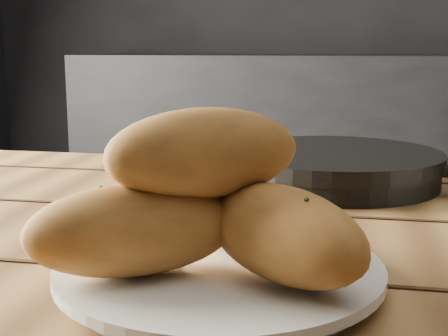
# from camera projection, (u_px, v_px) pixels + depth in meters

# --- Properties ---
(counter) EXTENTS (2.80, 0.60, 0.90)m
(counter) POSITION_uv_depth(u_px,v_px,m) (423.00, 167.00, 2.54)
(counter) COLOR black
(counter) RESTS_ON ground
(table) EXTENTS (1.45, 0.88, 0.75)m
(table) POSITION_uv_depth(u_px,v_px,m) (234.00, 334.00, 0.63)
(table) COLOR olive
(table) RESTS_ON ground
(plate) EXTENTS (0.26, 0.26, 0.02)m
(plate) POSITION_uv_depth(u_px,v_px,m) (219.00, 272.00, 0.49)
(plate) COLOR white
(plate) RESTS_ON table
(bread_rolls) EXTENTS (0.28, 0.25, 0.12)m
(bread_rolls) POSITION_uv_depth(u_px,v_px,m) (211.00, 204.00, 0.48)
(bread_rolls) COLOR #C37E36
(bread_rolls) RESTS_ON plate
(skillet) EXTENTS (0.41, 0.29, 0.05)m
(skillet) POSITION_uv_depth(u_px,v_px,m) (335.00, 166.00, 0.85)
(skillet) COLOR black
(skillet) RESTS_ON table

